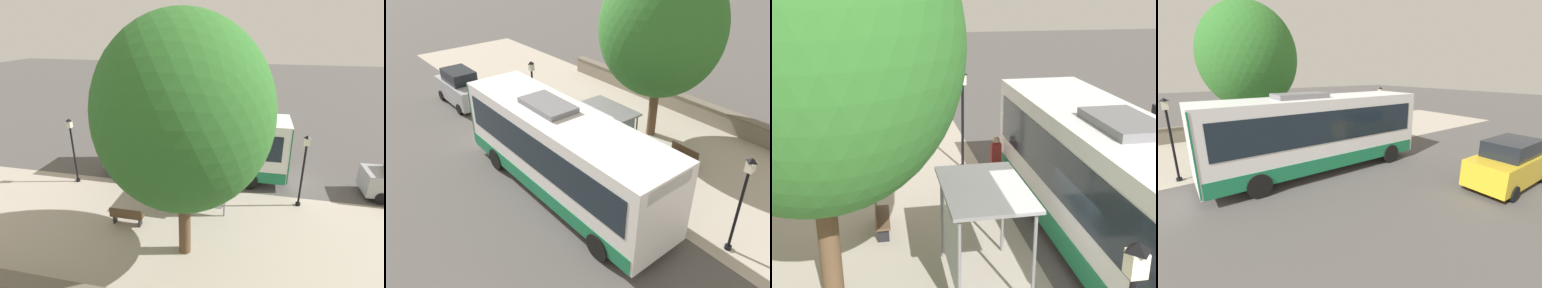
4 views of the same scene
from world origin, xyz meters
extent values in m
plane|color=#514F4C|center=(0.00, 0.00, 0.00)|extent=(120.00, 120.00, 0.00)
cube|color=white|center=(1.78, 1.37, 2.04)|extent=(2.65, 10.64, 3.18)
cube|color=black|center=(1.78, 1.37, 2.45)|extent=(2.69, 9.79, 1.40)
cube|color=#197247|center=(1.78, 1.37, 0.77)|extent=(2.69, 10.43, 0.64)
cube|color=black|center=(1.78, 6.65, 3.31)|extent=(1.99, 0.08, 0.45)
cube|color=slate|center=(1.78, 0.57, 3.74)|extent=(1.32, 2.34, 0.22)
cylinder|color=black|center=(0.54, 5.09, 0.50)|extent=(0.30, 1.00, 1.00)
cylinder|color=black|center=(3.02, 5.09, 0.50)|extent=(0.30, 1.00, 1.00)
cylinder|color=slate|center=(-0.77, -0.91, 1.21)|extent=(0.08, 0.08, 2.41)
cylinder|color=slate|center=(-0.77, 1.63, 1.21)|extent=(0.08, 0.08, 2.41)
cylinder|color=slate|center=(-2.36, -0.91, 1.21)|extent=(0.08, 0.08, 2.41)
cylinder|color=slate|center=(-2.36, 1.63, 1.21)|extent=(0.08, 0.08, 2.41)
cube|color=slate|center=(-1.56, 0.36, 2.45)|extent=(1.89, 2.85, 0.08)
cube|color=silver|center=(-2.34, 0.36, 1.33)|extent=(0.03, 2.29, 1.93)
cylinder|color=#2D3347|center=(0.06, 5.98, 0.43)|extent=(0.12, 0.12, 0.86)
cylinder|color=#2D3347|center=(0.22, 5.98, 0.43)|extent=(0.12, 0.12, 0.86)
cube|color=maroon|center=(0.14, 5.98, 1.20)|extent=(0.34, 0.22, 0.69)
sphere|color=tan|center=(0.14, 5.98, 1.67)|extent=(0.24, 0.24, 0.24)
cube|color=brown|center=(-3.85, 3.28, 0.45)|extent=(0.40, 1.51, 0.06)
cube|color=brown|center=(-4.02, 3.28, 0.68)|extent=(0.04, 1.51, 0.40)
cube|color=black|center=(-3.85, 2.67, 0.23)|extent=(0.32, 0.06, 0.45)
cube|color=black|center=(-3.85, 3.88, 0.23)|extent=(0.32, 0.06, 0.45)
cube|color=silver|center=(-0.69, -4.43, 3.42)|extent=(0.24, 0.24, 0.35)
pyramid|color=black|center=(-0.69, -4.43, 3.67)|extent=(0.28, 0.28, 0.14)
cylinder|color=black|center=(-0.72, 7.68, 0.08)|extent=(0.24, 0.24, 0.16)
cylinder|color=black|center=(-0.72, 7.68, 1.64)|extent=(0.10, 0.10, 3.29)
cube|color=silver|center=(-0.72, 7.68, 3.46)|extent=(0.24, 0.24, 0.35)
pyramid|color=black|center=(-0.72, 7.68, 3.71)|extent=(0.28, 0.28, 0.14)
cylinder|color=brown|center=(-5.01, 0.35, 2.00)|extent=(0.46, 0.46, 3.99)
ellipsoid|color=#2D6B28|center=(-5.01, 0.35, 5.64)|extent=(5.99, 5.99, 6.59)
cylinder|color=black|center=(7.29, 8.77, 0.32)|extent=(0.22, 0.64, 0.64)
camera|label=1|loc=(-14.29, -1.91, 8.38)|focal=28.00mm
camera|label=2|loc=(9.31, 11.70, 9.81)|focal=35.00mm
camera|label=3|loc=(-3.81, -9.25, 6.82)|focal=45.00mm
camera|label=4|loc=(12.55, -4.40, 4.80)|focal=24.00mm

